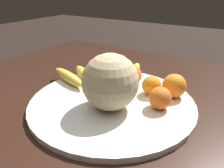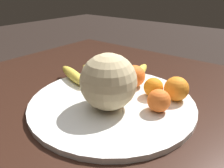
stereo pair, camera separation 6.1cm
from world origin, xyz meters
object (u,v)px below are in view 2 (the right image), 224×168
Objects in this scene: fruit_bowl at (112,102)px; orange_front_left at (153,87)px; orange_back_right at (118,81)px; banana_bunch at (105,74)px; orange_mid_center at (134,76)px; orange_back_left at (159,101)px; orange_front_right at (176,89)px; melon at (108,82)px; kitchen_table at (102,133)px.

fruit_bowl is 8.20× the size of orange_front_left.
banana_bunch is at bearing -28.17° from orange_back_right.
orange_back_left is (-0.13, 0.09, -0.01)m from orange_mid_center.
orange_front_right is (-0.26, -0.01, 0.02)m from banana_bunch.
orange_mid_center reaches higher than orange_back_left.
melon reaches higher than banana_bunch.
orange_front_right is (-0.16, -0.14, 0.15)m from kitchen_table.
orange_mid_center is at bearing -33.72° from orange_back_left.
fruit_bowl is 6.75× the size of orange_front_right.
orange_front_left reaches higher than kitchen_table.
melon reaches higher than fruit_bowl.
orange_front_left is at bearing 163.42° from orange_mid_center.
kitchen_table is 0.21m from orange_mid_center.
banana_bunch is 0.12m from orange_mid_center.
orange_front_right is at bearing 178.38° from orange_mid_center.
kitchen_table is 0.19m from melon.
banana_bunch is 4.70× the size of orange_back_right.
orange_back_left is 0.95× the size of orange_back_right.
orange_front_right reaches higher than orange_back_left.
orange_front_right is at bearing -161.38° from orange_front_left.
melon is at bearing 50.54° from orange_front_right.
orange_front_left reaches higher than banana_bunch.
orange_mid_center is (-0.02, -0.15, 0.15)m from kitchen_table.
orange_back_right reaches higher than banana_bunch.
fruit_bowl is 7.77× the size of orange_back_left.
melon is 2.47× the size of orange_back_left.
orange_back_right is (0.02, 0.06, -0.00)m from orange_mid_center.
orange_front_left is at bearing -161.42° from orange_back_right.
melon is 2.15× the size of orange_front_right.
orange_mid_center reaches higher than banana_bunch.
melon reaches higher than orange_front_left.
kitchen_table is 0.26m from orange_front_right.
orange_front_left is 0.95× the size of orange_back_left.
kitchen_table is at bearing 59.66° from fruit_bowl.
banana_bunch is 4.93× the size of orange_back_left.
orange_back_left is (-0.15, -0.06, 0.14)m from kitchen_table.
melon is at bearing 97.24° from orange_mid_center.
fruit_bowl is at bearing 111.87° from orange_back_right.
orange_front_left is 0.07m from orange_front_right.
banana_bunch is (0.11, -0.11, 0.03)m from fruit_bowl.
orange_back_left is at bearing -168.15° from fruit_bowl.
orange_back_right is at bearing 70.02° from orange_mid_center.
orange_back_right is (0.16, -0.03, 0.00)m from orange_back_left.
orange_mid_center is (0.02, -0.16, -0.04)m from melon.
orange_front_right reaches higher than banana_bunch.
orange_back_left reaches higher than orange_front_left.
orange_mid_center is at bearing -82.76° from melon.
orange_mid_center reaches higher than kitchen_table.
orange_mid_center is 0.06m from orange_back_right.
banana_bunch reaches higher than fruit_bowl.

